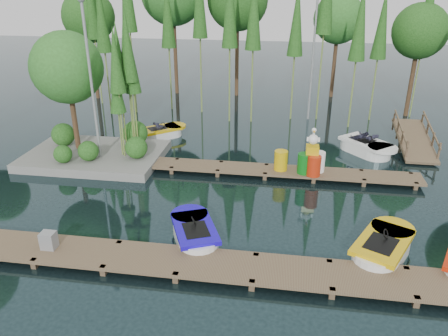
# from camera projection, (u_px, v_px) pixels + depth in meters

# --- Properties ---
(ground_plane) EXTENTS (90.00, 90.00, 0.00)m
(ground_plane) POSITION_uv_depth(u_px,v_px,m) (209.00, 198.00, 16.96)
(ground_plane) COLOR #1B2E32
(near_dock) EXTENTS (18.00, 1.50, 0.50)m
(near_dock) POSITION_uv_depth(u_px,v_px,m) (181.00, 262.00, 12.80)
(near_dock) COLOR brown
(near_dock) RESTS_ON ground
(far_dock) EXTENTS (15.00, 1.20, 0.50)m
(far_dock) POSITION_uv_depth(u_px,v_px,m) (242.00, 169.00, 18.99)
(far_dock) COLOR brown
(far_dock) RESTS_ON ground
(island) EXTENTS (6.20, 4.20, 6.75)m
(island) POSITION_uv_depth(u_px,v_px,m) (84.00, 91.00, 19.53)
(island) COLOR slate
(island) RESTS_ON ground
(tree_screen) EXTENTS (34.42, 18.53, 10.31)m
(tree_screen) POSITION_uv_depth(u_px,v_px,m) (207.00, 11.00, 24.35)
(tree_screen) COLOR #47301E
(tree_screen) RESTS_ON ground
(lamp_island) EXTENTS (0.30, 0.30, 7.25)m
(lamp_island) POSITION_uv_depth(u_px,v_px,m) (90.00, 71.00, 18.27)
(lamp_island) COLOR gray
(lamp_island) RESTS_ON ground
(lamp_rear) EXTENTS (0.30, 0.30, 7.25)m
(lamp_rear) POSITION_uv_depth(u_px,v_px,m) (314.00, 47.00, 24.62)
(lamp_rear) COLOR gray
(lamp_rear) RESTS_ON ground
(ramp) EXTENTS (1.50, 3.94, 1.49)m
(ramp) POSITION_uv_depth(u_px,v_px,m) (414.00, 139.00, 21.34)
(ramp) COLOR brown
(ramp) RESTS_ON ground
(boat_blue) EXTENTS (2.24, 3.02, 0.93)m
(boat_blue) POSITION_uv_depth(u_px,v_px,m) (195.00, 234.00, 14.13)
(boat_blue) COLOR white
(boat_blue) RESTS_ON ground
(boat_yellow_near) EXTENTS (2.52, 3.22, 0.99)m
(boat_yellow_near) POSITION_uv_depth(u_px,v_px,m) (383.00, 249.00, 13.33)
(boat_yellow_near) COLOR white
(boat_yellow_near) RESTS_ON ground
(boat_yellow_far) EXTENTS (2.71, 2.56, 1.29)m
(boat_yellow_far) POSITION_uv_depth(u_px,v_px,m) (162.00, 132.00, 23.25)
(boat_yellow_far) COLOR white
(boat_yellow_far) RESTS_ON ground
(boat_white_far) EXTENTS (3.00, 3.17, 1.43)m
(boat_white_far) POSITION_uv_depth(u_px,v_px,m) (366.00, 147.00, 21.14)
(boat_white_far) COLOR white
(boat_white_far) RESTS_ON ground
(utility_cabinet) EXTENTS (0.44, 0.37, 0.53)m
(utility_cabinet) POSITION_uv_depth(u_px,v_px,m) (49.00, 240.00, 13.24)
(utility_cabinet) COLOR gray
(utility_cabinet) RESTS_ON near_dock
(yellow_barrel) EXTENTS (0.57, 0.57, 0.85)m
(yellow_barrel) POSITION_uv_depth(u_px,v_px,m) (281.00, 160.00, 18.55)
(yellow_barrel) COLOR gold
(yellow_barrel) RESTS_ON far_dock
(drum_cluster) EXTENTS (1.15, 1.05, 1.98)m
(drum_cluster) POSITION_uv_depth(u_px,v_px,m) (312.00, 160.00, 18.17)
(drum_cluster) COLOR #0B6915
(drum_cluster) RESTS_ON far_dock
(seagull_post) EXTENTS (0.51, 0.28, 0.82)m
(seagull_post) POSITION_uv_depth(u_px,v_px,m) (318.00, 160.00, 18.29)
(seagull_post) COLOR gray
(seagull_post) RESTS_ON far_dock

